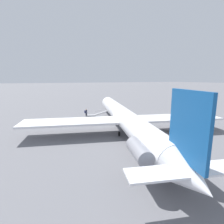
% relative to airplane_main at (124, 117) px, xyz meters
% --- Properties ---
extents(ground_plane, '(600.00, 600.00, 0.00)m').
position_rel_airplane_main_xyz_m(ground_plane, '(0.96, -0.25, -1.99)').
color(ground_plane, slate).
extents(airplane_main, '(34.68, 27.12, 6.69)m').
position_rel_airplane_main_xyz_m(airplane_main, '(0.00, 0.00, 0.00)').
color(airplane_main, white).
rests_on(airplane_main, ground).
extents(boarding_stairs, '(1.97, 4.14, 1.68)m').
position_rel_airplane_main_xyz_m(boarding_stairs, '(10.36, 1.26, -1.62)').
color(boarding_stairs, '#99999E').
rests_on(boarding_stairs, ground).
extents(passenger, '(0.41, 0.56, 1.74)m').
position_rel_airplane_main_xyz_m(passenger, '(10.38, 2.52, -0.99)').
color(passenger, '#23232D').
rests_on(passenger, ground).
extents(traffic_cone_near_stairs, '(0.46, 0.46, 0.51)m').
position_rel_airplane_main_xyz_m(traffic_cone_near_stairs, '(8.32, 4.83, -1.76)').
color(traffic_cone_near_stairs, black).
rests_on(traffic_cone_near_stairs, ground).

